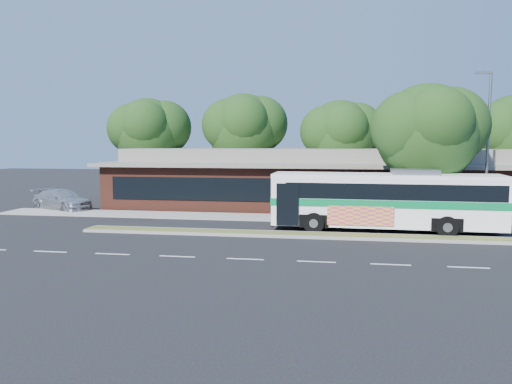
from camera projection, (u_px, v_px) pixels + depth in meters
ground at (320, 239)px, 25.60m from camera, size 120.00×120.00×0.00m
median_strip at (321, 235)px, 26.18m from camera, size 26.00×1.10×0.15m
sidewalk at (323, 219)px, 31.88m from camera, size 44.00×2.60×0.12m
parking_lot at (88, 207)px, 38.27m from camera, size 14.00×12.00×0.01m
plaza_building at (326, 179)px, 38.14m from camera, size 33.20×11.20×4.45m
lamp_post at (487, 143)px, 29.49m from camera, size 0.93×0.18×9.07m
tree_bg_a at (153, 131)px, 42.19m from camera, size 6.47×5.80×8.63m
tree_bg_b at (249, 128)px, 41.88m from camera, size 6.69×6.00×9.00m
tree_bg_c at (345, 134)px, 39.68m from camera, size 6.24×5.60×8.26m
tree_bg_d at (435, 123)px, 39.48m from camera, size 6.91×6.20×9.37m
transit_bus at (386, 197)px, 27.52m from camera, size 12.51×3.20×3.49m
sedan at (62, 200)px, 36.41m from camera, size 5.59×4.06×1.50m
sidewalk_tree at (434, 131)px, 29.37m from camera, size 6.58×5.90×8.38m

